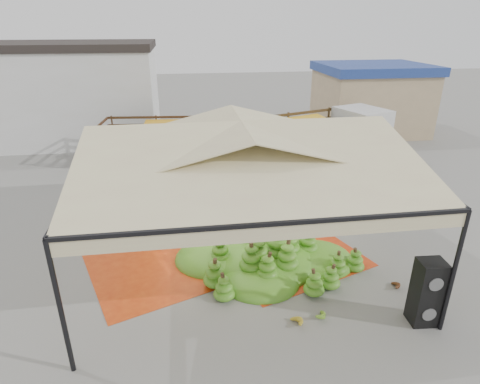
{
  "coord_description": "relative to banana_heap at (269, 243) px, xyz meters",
  "views": [
    {
      "loc": [
        -1.56,
        -10.43,
        6.47
      ],
      "look_at": [
        0.2,
        1.5,
        1.3
      ],
      "focal_mm": 30.0,
      "sensor_mm": 36.0,
      "label": 1
    }
  ],
  "objects": [
    {
      "name": "ground",
      "position": [
        -0.71,
        0.67,
        -0.58
      ],
      "size": [
        90.0,
        90.0,
        0.0
      ],
      "primitive_type": "plane",
      "color": "slate",
      "rests_on": "ground"
    },
    {
      "name": "canopy_tent",
      "position": [
        -0.71,
        0.67,
        2.72
      ],
      "size": [
        8.1,
        8.1,
        4.0
      ],
      "color": "black",
      "rests_on": "ground"
    },
    {
      "name": "building_white",
      "position": [
        -10.71,
        14.67,
        2.13
      ],
      "size": [
        14.3,
        6.3,
        5.4
      ],
      "color": "silver",
      "rests_on": "ground"
    },
    {
      "name": "building_tan",
      "position": [
        9.29,
        13.67,
        1.49
      ],
      "size": [
        6.3,
        5.3,
        4.1
      ],
      "color": "tan",
      "rests_on": "ground"
    },
    {
      "name": "tarp_left",
      "position": [
        -3.02,
        0.37,
        -0.57
      ],
      "size": [
        5.15,
        5.04,
        0.01
      ],
      "primitive_type": "cube",
      "rotation": [
        0.0,
        0.0,
        0.37
      ],
      "color": "#D24B13",
      "rests_on": "ground"
    },
    {
      "name": "tarp_right",
      "position": [
        0.57,
        0.54,
        -0.57
      ],
      "size": [
        5.03,
        5.15,
        0.01
      ],
      "primitive_type": "cube",
      "rotation": [
        0.0,
        0.0,
        0.35
      ],
      "color": "#CB4213",
      "rests_on": "ground"
    },
    {
      "name": "banana_heap",
      "position": [
        0.0,
        0.0,
        0.0
      ],
      "size": [
        5.96,
        5.14,
        1.16
      ],
      "primitive_type": "ellipsoid",
      "rotation": [
        0.0,
        0.0,
        -0.14
      ],
      "color": "#3F841B",
      "rests_on": "ground"
    },
    {
      "name": "hand_yellow_a",
      "position": [
        1.21,
        -0.83,
        -0.49
      ],
      "size": [
        0.43,
        0.36,
        0.18
      ],
      "primitive_type": "ellipsoid",
      "rotation": [
        0.0,
        0.0,
        -0.12
      ],
      "color": "#AE8622",
      "rests_on": "ground"
    },
    {
      "name": "hand_yellow_b",
      "position": [
        0.04,
        -2.73,
        -0.47
      ],
      "size": [
        0.61,
        0.56,
        0.23
      ],
      "primitive_type": "ellipsoid",
      "rotation": [
        0.0,
        0.0,
        0.36
      ],
      "color": "gold",
      "rests_on": "ground"
    },
    {
      "name": "hand_red_a",
      "position": [
        2.81,
        -3.03,
        -0.47
      ],
      "size": [
        0.53,
        0.44,
        0.23
      ],
      "primitive_type": "ellipsoid",
      "rotation": [
        0.0,
        0.0,
        -0.07
      ],
      "color": "#5D2515",
      "rests_on": "ground"
    },
    {
      "name": "hand_red_b",
      "position": [
        2.98,
        -1.74,
        -0.48
      ],
      "size": [
        0.51,
        0.44,
        0.21
      ],
      "primitive_type": "ellipsoid",
      "rotation": [
        0.0,
        0.0,
        -0.17
      ],
      "color": "#5D3015",
      "rests_on": "ground"
    },
    {
      "name": "hand_green",
      "position": [
        0.66,
        -2.52,
        -0.47
      ],
      "size": [
        0.63,
        0.62,
        0.22
      ],
      "primitive_type": "ellipsoid",
      "rotation": [
        0.0,
        0.0,
        -0.67
      ],
      "color": "#3B7D1A",
      "rests_on": "ground"
    },
    {
      "name": "hanging_bunches",
      "position": [
        1.68,
        2.19,
        2.04
      ],
      "size": [
        4.74,
        0.24,
        0.2
      ],
      "color": "#44821B",
      "rests_on": "ground"
    },
    {
      "name": "speaker_stack",
      "position": [
        2.99,
        -3.03,
        0.23
      ],
      "size": [
        0.62,
        0.55,
        1.63
      ],
      "rotation": [
        0.0,
        0.0,
        -0.07
      ],
      "color": "black",
      "rests_on": "ground"
    },
    {
      "name": "banana_leaves",
      "position": [
        -3.57,
        2.51,
        -0.58
      ],
      "size": [
        0.96,
        1.36,
        3.7
      ],
      "primitive_type": null,
      "color": "#29751F",
      "rests_on": "ground"
    },
    {
      "name": "vendor",
      "position": [
        -0.4,
        3.45,
        0.39
      ],
      "size": [
        0.78,
        0.58,
        1.94
      ],
      "primitive_type": "imported",
      "rotation": [
        0.0,
        0.0,
        3.31
      ],
      "color": "gray",
      "rests_on": "ground"
    },
    {
      "name": "truck_left",
      "position": [
        -2.56,
        9.22,
        0.77
      ],
      "size": [
        6.54,
        2.75,
        2.19
      ],
      "rotation": [
        0.0,
        0.0,
        -0.09
      ],
      "color": "#4B3319",
      "rests_on": "ground"
    },
    {
      "name": "truck_right",
      "position": [
        4.37,
        8.03,
        0.95
      ],
      "size": [
        7.64,
        4.76,
        2.48
      ],
      "rotation": [
        0.0,
        0.0,
        0.34
      ],
      "color": "#4B3419",
      "rests_on": "ground"
    }
  ]
}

